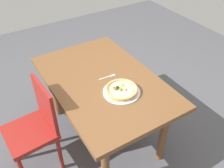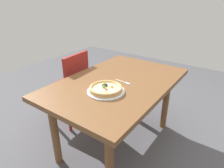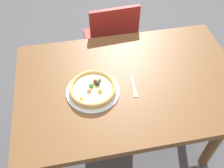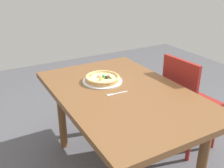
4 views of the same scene
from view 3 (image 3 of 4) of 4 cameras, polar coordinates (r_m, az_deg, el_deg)
ground_plane at (r=2.16m, az=3.07°, el=-12.33°), size 6.00×6.00×0.00m
dining_table at (r=1.63m, az=3.98°, el=-1.45°), size 1.40×0.91×0.74m
chair_near at (r=2.20m, az=-0.24°, el=9.54°), size 0.43×0.43×0.90m
plate at (r=1.50m, az=-4.33°, el=-1.65°), size 0.32×0.32×0.01m
pizza at (r=1.48m, az=-4.38°, el=-1.01°), size 0.28×0.28×0.05m
fork at (r=1.52m, az=5.08°, el=-0.95°), size 0.03×0.17×0.00m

